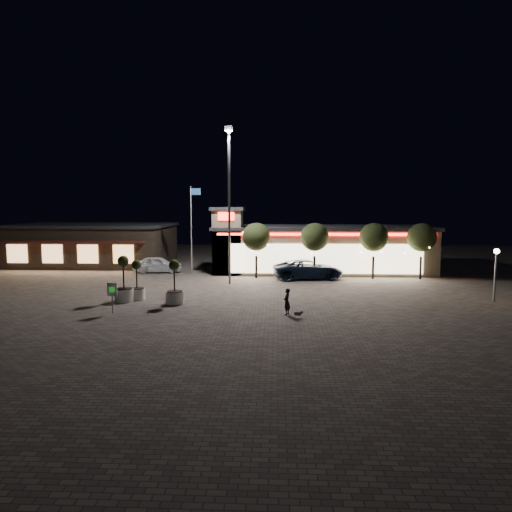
{
  "coord_description": "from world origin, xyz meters",
  "views": [
    {
      "loc": [
        5.79,
        -28.02,
        6.21
      ],
      "look_at": [
        4.21,
        6.0,
        2.47
      ],
      "focal_mm": 32.0,
      "sensor_mm": 36.0,
      "label": 1
    }
  ],
  "objects_px": {
    "pickup_truck": "(308,269)",
    "valet_sign": "(112,292)",
    "planter_left": "(124,287)",
    "pedestrian": "(287,302)",
    "planter_mid": "(137,287)",
    "white_sedan": "(158,264)"
  },
  "relations": [
    {
      "from": "planter_mid",
      "to": "valet_sign",
      "type": "bearing_deg",
      "value": -92.64
    },
    {
      "from": "pedestrian",
      "to": "valet_sign",
      "type": "bearing_deg",
      "value": -66.42
    },
    {
      "from": "planter_mid",
      "to": "white_sedan",
      "type": "bearing_deg",
      "value": 98.57
    },
    {
      "from": "pedestrian",
      "to": "planter_left",
      "type": "relative_size",
      "value": 0.51
    },
    {
      "from": "white_sedan",
      "to": "planter_mid",
      "type": "distance_m",
      "value": 12.48
    },
    {
      "from": "pedestrian",
      "to": "planter_left",
      "type": "height_order",
      "value": "planter_left"
    },
    {
      "from": "pedestrian",
      "to": "planter_left",
      "type": "distance_m",
      "value": 11.02
    },
    {
      "from": "pickup_truck",
      "to": "pedestrian",
      "type": "height_order",
      "value": "pickup_truck"
    },
    {
      "from": "white_sedan",
      "to": "pedestrian",
      "type": "bearing_deg",
      "value": -148.83
    },
    {
      "from": "white_sedan",
      "to": "planter_left",
      "type": "xyz_separation_m",
      "value": [
        1.21,
        -13.02,
        0.17
      ]
    },
    {
      "from": "pickup_truck",
      "to": "planter_left",
      "type": "height_order",
      "value": "planter_left"
    },
    {
      "from": "planter_left",
      "to": "pedestrian",
      "type": "bearing_deg",
      "value": -16.77
    },
    {
      "from": "white_sedan",
      "to": "valet_sign",
      "type": "bearing_deg",
      "value": -178.97
    },
    {
      "from": "planter_left",
      "to": "planter_mid",
      "type": "bearing_deg",
      "value": 46.34
    },
    {
      "from": "pickup_truck",
      "to": "valet_sign",
      "type": "relative_size",
      "value": 3.3
    },
    {
      "from": "pickup_truck",
      "to": "planter_mid",
      "type": "height_order",
      "value": "planter_mid"
    },
    {
      "from": "valet_sign",
      "to": "pickup_truck",
      "type": "bearing_deg",
      "value": 47.42
    },
    {
      "from": "planter_left",
      "to": "valet_sign",
      "type": "bearing_deg",
      "value": -82.18
    },
    {
      "from": "planter_left",
      "to": "planter_mid",
      "type": "distance_m",
      "value": 0.94
    },
    {
      "from": "white_sedan",
      "to": "pickup_truck",
      "type": "bearing_deg",
      "value": -107.5
    },
    {
      "from": "white_sedan",
      "to": "valet_sign",
      "type": "height_order",
      "value": "valet_sign"
    },
    {
      "from": "white_sedan",
      "to": "planter_left",
      "type": "relative_size",
      "value": 1.49
    }
  ]
}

